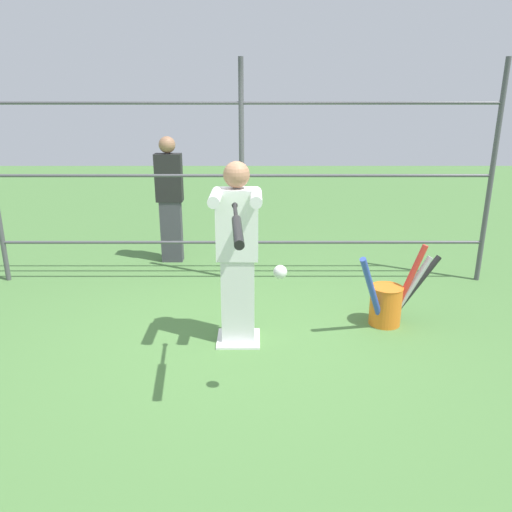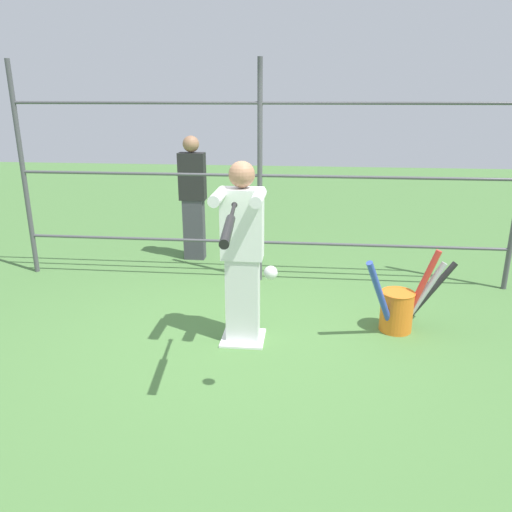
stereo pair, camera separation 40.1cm
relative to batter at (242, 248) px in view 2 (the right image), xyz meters
The scene contains 8 objects.
ground_plane 0.90m from the batter, 90.00° to the right, with size 24.00×24.00×0.00m, color #4C7A3D.
home_plate 0.89m from the batter, 90.00° to the right, with size 0.40×0.40×0.02m.
fence_backstop 1.66m from the batter, 90.00° to the right, with size 5.91×0.06×2.60m.
batter is the anchor object (origin of this frame).
baseball_bat_swinging 1.07m from the batter, 92.26° to the left, with size 0.12×0.90×0.12m.
softball_in_flight 1.07m from the batter, 108.09° to the left, with size 0.10×0.10×0.10m.
bat_bucket 1.67m from the batter, 166.56° to the right, with size 0.96×0.62×0.84m.
bystander_behind_fence 2.57m from the batter, 67.42° to the right, with size 0.35×0.22×1.69m.
Camera 2 is at (-0.56, 4.21, 2.21)m, focal length 35.00 mm.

